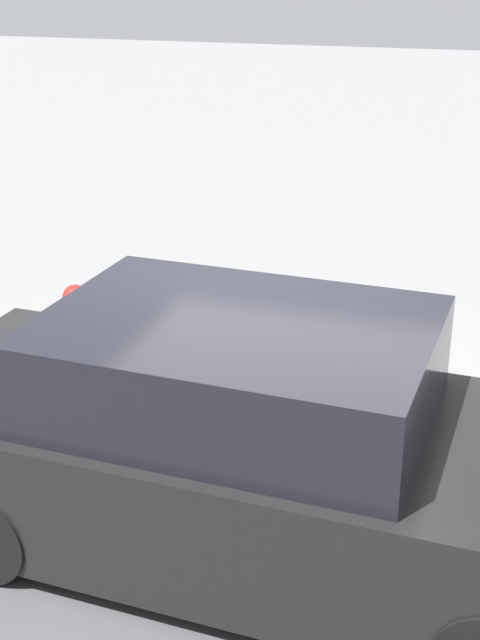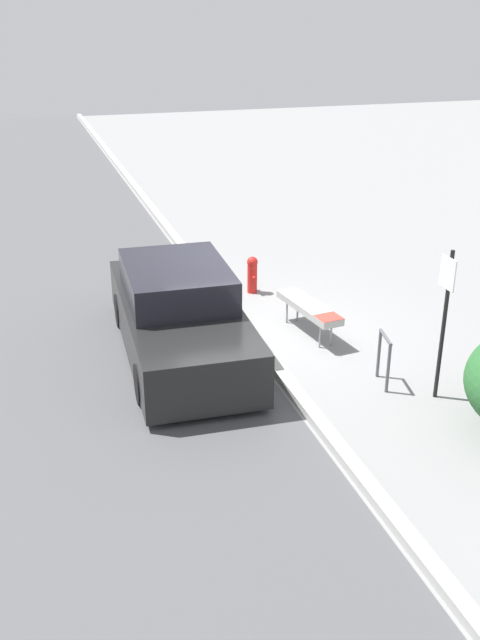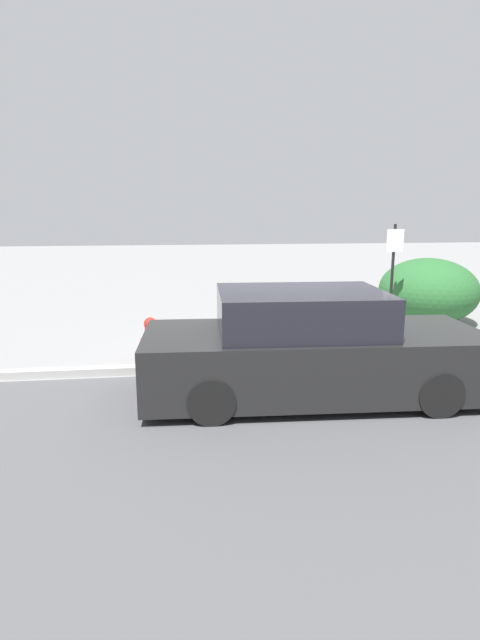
% 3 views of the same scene
% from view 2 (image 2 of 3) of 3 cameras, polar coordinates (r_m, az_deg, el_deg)
% --- Properties ---
extents(ground_plane, '(60.00, 60.00, 0.00)m').
position_cam_2_polar(ground_plane, '(12.66, 0.75, -1.33)').
color(ground_plane, gray).
extents(curb, '(60.00, 0.20, 0.13)m').
position_cam_2_polar(curb, '(12.64, 0.75, -1.06)').
color(curb, '#A8A8A3').
rests_on(curb, ground_plane).
extents(bench, '(1.71, 0.63, 0.58)m').
position_cam_2_polar(bench, '(12.63, 5.55, 0.98)').
color(bench, '#99999E').
rests_on(bench, ground_plane).
extents(bike_rack, '(0.55, 0.16, 0.83)m').
position_cam_2_polar(bike_rack, '(11.09, 11.45, -2.75)').
color(bike_rack, '#515156').
rests_on(bike_rack, ground_plane).
extents(sign_post, '(0.36, 0.08, 2.30)m').
position_cam_2_polar(sign_post, '(10.55, 16.05, 0.64)').
color(sign_post, black).
rests_on(sign_post, ground_plane).
extents(fire_hydrant, '(0.36, 0.22, 0.77)m').
position_cam_2_polar(fire_hydrant, '(14.52, 0.99, 3.74)').
color(fire_hydrant, red).
rests_on(fire_hydrant, ground_plane).
extents(parked_car_near, '(4.74, 2.03, 1.52)m').
position_cam_2_polar(parked_car_near, '(11.85, -4.88, 0.37)').
color(parked_car_near, black).
rests_on(parked_car_near, ground_plane).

